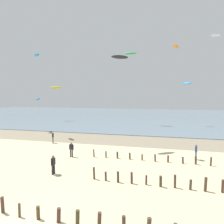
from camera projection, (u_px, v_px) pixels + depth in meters
The scene contains 17 objects.
wet_sand_strip at pixel (114, 140), 31.96m from camera, with size 120.00×7.63×0.01m, color gray.
sea at pixel (140, 116), 69.50m from camera, with size 160.00×70.00×0.10m, color slate.
groyne_near at pixel (74, 217), 10.83m from camera, with size 11.32×0.37×1.00m.
groyne_mid at pixel (218, 186), 14.51m from camera, with size 18.65×0.37×1.07m.
groyne_far at pixel (190, 160), 20.55m from camera, with size 19.32×0.33×0.90m.
person_nearest_camera at pixel (71, 149), 22.89m from camera, with size 0.57×0.25×1.71m.
person_by_waterline at pixel (53, 137), 29.52m from camera, with size 0.38×0.49×1.71m.
person_left_flank at pixel (196, 151), 21.91m from camera, with size 0.27×0.57×1.71m.
person_right_flank at pixel (53, 164), 17.84m from camera, with size 0.28×0.56×1.71m.
kite_aloft_0 at pixel (216, 35), 45.62m from camera, with size 2.29×0.73×0.37m, color white.
kite_aloft_1 at pixel (38, 99), 39.29m from camera, with size 2.17×0.69×0.35m, color #2384D1.
kite_aloft_2 at pixel (56, 88), 55.66m from camera, with size 3.16×1.01×0.51m, color yellow.
kite_aloft_3 at pixel (187, 83), 46.37m from camera, with size 2.27×0.72×0.36m, color #2384D1.
kite_aloft_4 at pixel (130, 53), 48.36m from camera, with size 3.16×1.01×0.51m, color green.
kite_aloft_5 at pixel (37, 55), 34.62m from camera, with size 2.18×0.70×0.35m, color #2384D1.
kite_aloft_6 at pixel (176, 46), 29.12m from camera, with size 2.28×0.73×0.36m, color orange.
kite_aloft_7 at pixel (120, 57), 26.53m from camera, with size 2.40×0.77×0.38m, color black.
Camera 1 is at (7.22, -8.06, 6.98)m, focal length 32.31 mm.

